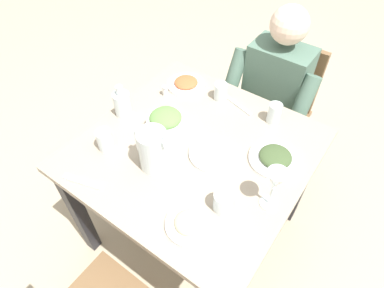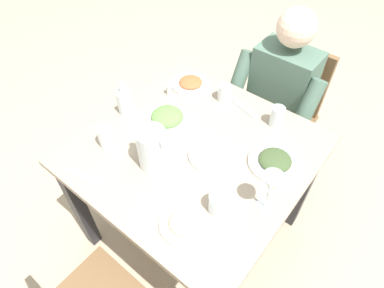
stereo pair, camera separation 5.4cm
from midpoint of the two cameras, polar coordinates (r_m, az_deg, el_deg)
The scene contains 19 objects.
ground_plane at distance 2.07m, azimuth 1.16°, elevation -14.68°, with size 8.00×8.00×0.00m, color tan.
dining_table at distance 1.53m, azimuth 1.52°, elevation -3.63°, with size 0.96×0.96×0.76m.
chair_near at distance 2.12m, azimuth 16.29°, elevation 6.16°, with size 0.40×0.40×0.86m.
diner_near at distance 1.88m, azimuth 14.37°, elevation 6.33°, with size 0.48×0.53×1.16m.
water_pitcher at distance 1.32m, azimuth -5.88°, elevation -0.75°, with size 0.16×0.12×0.19m.
salad_bowl at distance 1.50m, azimuth -3.30°, elevation 4.20°, with size 0.18×0.18×0.09m.
plate_beans at distance 1.21m, azimuth -0.23°, elevation -13.66°, with size 0.18×0.18×0.04m.
plate_yoghurt at distance 1.41m, azimuth 4.73°, elevation -1.68°, with size 0.21×0.21×0.04m.
plate_rice_curry at distance 1.76m, azimuth 0.66°, elevation 10.54°, with size 0.20×0.20×0.04m.
plate_dolmas at distance 1.42m, azimuth 15.32°, elevation -2.93°, with size 0.22×0.22×0.05m.
water_glass_near_left at distance 1.66m, azimuth 6.62°, elevation 8.89°, with size 0.07×0.07×0.09m, color silver.
water_glass_by_pitcher at distance 1.23m, azimuth 5.93°, elevation -10.20°, with size 0.07×0.07×0.09m, color silver.
water_glass_center at distance 1.57m, azimuth 15.57°, elevation 4.67°, with size 0.06×0.06×0.10m, color silver.
water_glass_far_left at distance 1.46m, azimuth -13.78°, elevation 1.23°, with size 0.07×0.07×0.10m, color silver.
wine_glass at distance 1.18m, azimuth 14.96°, elevation -7.09°, with size 0.08×0.08×0.20m.
oil_carafe at distance 1.60m, azimuth -10.56°, elevation 7.16°, with size 0.08×0.08×0.16m.
salt_shaker at distance 1.69m, azimuth -3.09°, elevation 9.43°, with size 0.03×0.03×0.05m.
fork_near at distance 1.40m, azimuth -17.77°, elevation -5.39°, with size 0.17×0.03×0.01m, color silver.
knife_near at distance 1.65m, azimuth 9.50°, elevation 6.41°, with size 0.18×0.02×0.01m, color silver.
Camera 2 is at (-0.59, 0.75, 1.84)m, focal length 30.55 mm.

